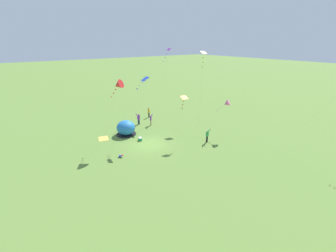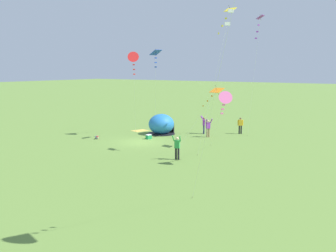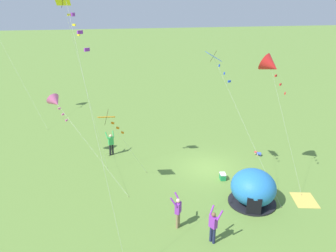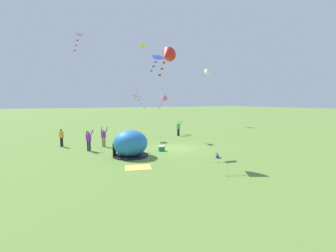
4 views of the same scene
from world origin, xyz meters
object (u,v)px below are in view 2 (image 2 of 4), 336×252
(kite_yellow, at_px, (228,16))
(kite_purple, at_px, (259,24))
(person_far_back, at_px, (204,124))
(person_arms_raised, at_px, (208,127))
(kite_pink, at_px, (225,100))
(kite_blue, at_px, (156,55))
(person_flying_kite, at_px, (177,147))
(person_with_toddler, at_px, (240,125))
(toddler_crawling, at_px, (97,137))
(popup_tent, at_px, (161,125))
(kite_orange, at_px, (215,92))
(cooler_box, at_px, (149,137))
(kite_red, at_px, (133,59))

(kite_yellow, distance_m, kite_purple, 7.60)
(kite_purple, bearing_deg, person_far_back, -90.93)
(person_arms_raised, height_order, kite_pink, kite_pink)
(person_arms_raised, relative_size, kite_blue, 0.22)
(person_arms_raised, relative_size, kite_yellow, 0.16)
(person_flying_kite, xyz_separation_m, kite_yellow, (-3.69, 2.16, 9.68))
(person_with_toddler, relative_size, person_arms_raised, 0.91)
(person_far_back, relative_size, kite_pink, 0.28)
(person_with_toddler, bearing_deg, toddler_crawling, -44.38)
(person_far_back, distance_m, kite_blue, 9.20)
(popup_tent, distance_m, kite_yellow, 14.58)
(kite_yellow, bearing_deg, kite_orange, -132.70)
(cooler_box, xyz_separation_m, person_with_toddler, (-7.71, 6.15, 0.74))
(popup_tent, distance_m, toddler_crawling, 6.85)
(kite_red, bearing_deg, kite_blue, 78.26)
(person_flying_kite, height_order, person_far_back, same)
(person_arms_raised, bearing_deg, kite_yellow, 37.99)
(kite_yellow, bearing_deg, toddler_crawling, -86.66)
(popup_tent, distance_m, person_far_back, 4.41)
(cooler_box, xyz_separation_m, toddler_crawling, (2.79, -4.14, -0.04))
(person_flying_kite, bearing_deg, popup_tent, -139.29)
(popup_tent, bearing_deg, person_arms_raised, 102.59)
(person_far_back, bearing_deg, kite_yellow, 38.61)
(toddler_crawling, xyz_separation_m, kite_purple, (-8.36, 12.79, 10.60))
(kite_yellow, relative_size, kite_purple, 0.98)
(kite_purple, bearing_deg, kite_orange, -13.14)
(person_flying_kite, relative_size, kite_yellow, 0.16)
(popup_tent, distance_m, kite_pink, 14.47)
(toddler_crawling, distance_m, person_far_back, 11.06)
(popup_tent, bearing_deg, kite_pink, 53.04)
(person_with_toddler, xyz_separation_m, kite_yellow, (9.73, 2.93, 9.71))
(person_arms_raised, distance_m, kite_blue, 8.76)
(person_far_back, xyz_separation_m, kite_orange, (6.01, 4.33, 3.78))
(popup_tent, relative_size, cooler_box, 4.76)
(popup_tent, relative_size, kite_orange, 0.52)
(person_flying_kite, distance_m, kite_purple, 15.03)
(person_flying_kite, bearing_deg, kite_purple, 171.28)
(kite_red, bearing_deg, kite_pink, 64.78)
(person_arms_raised, relative_size, kite_purple, 0.16)
(kite_purple, bearing_deg, kite_red, -65.86)
(person_flying_kite, bearing_deg, person_arms_raised, -165.02)
(kite_orange, height_order, kite_blue, kite_blue)
(kite_blue, bearing_deg, toddler_crawling, -60.91)
(popup_tent, distance_m, person_with_toddler, 8.21)
(kite_yellow, bearing_deg, kite_purple, -176.78)
(kite_yellow, bearing_deg, person_far_back, -141.39)
(person_flying_kite, bearing_deg, person_with_toddler, -176.69)
(kite_red, bearing_deg, cooler_box, 73.83)
(person_far_back, relative_size, person_arms_raised, 1.00)
(person_flying_kite, height_order, kite_red, kite_red)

